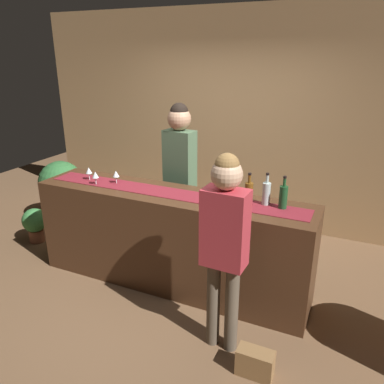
{
  "coord_description": "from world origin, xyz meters",
  "views": [
    {
      "loc": [
        1.66,
        -3.1,
        2.32
      ],
      "look_at": [
        0.24,
        0.0,
        1.07
      ],
      "focal_mm": 35.58,
      "sensor_mm": 36.0,
      "label": 1
    }
  ],
  "objects_px": {
    "wine_bottle_clear": "(266,193)",
    "bartender": "(180,164)",
    "wine_bottle_amber": "(249,193)",
    "handbag": "(255,363)",
    "wine_glass_far_end": "(95,175)",
    "wine_glass_near_customer": "(89,171)",
    "potted_plant_small": "(35,223)",
    "wine_glass_mid_counter": "(116,174)",
    "potted_plant_tall": "(62,187)",
    "wine_bottle_green": "(283,197)",
    "customer_sipping": "(225,236)"
  },
  "relations": [
    {
      "from": "wine_bottle_clear",
      "to": "bartender",
      "type": "distance_m",
      "value": 1.21
    },
    {
      "from": "wine_bottle_amber",
      "to": "handbag",
      "type": "height_order",
      "value": "wine_bottle_amber"
    },
    {
      "from": "wine_glass_far_end",
      "to": "handbag",
      "type": "bearing_deg",
      "value": -20.88
    },
    {
      "from": "wine_glass_near_customer",
      "to": "potted_plant_small",
      "type": "height_order",
      "value": "wine_glass_near_customer"
    },
    {
      "from": "wine_bottle_clear",
      "to": "handbag",
      "type": "distance_m",
      "value": 1.41
    },
    {
      "from": "wine_glass_near_customer",
      "to": "bartender",
      "type": "height_order",
      "value": "bartender"
    },
    {
      "from": "wine_glass_near_customer",
      "to": "wine_glass_mid_counter",
      "type": "distance_m",
      "value": 0.34
    },
    {
      "from": "wine_bottle_amber",
      "to": "potted_plant_small",
      "type": "bearing_deg",
      "value": 178.48
    },
    {
      "from": "wine_glass_near_customer",
      "to": "potted_plant_tall",
      "type": "relative_size",
      "value": 0.16
    },
    {
      "from": "wine_glass_mid_counter",
      "to": "wine_bottle_green",
      "type": "bearing_deg",
      "value": 1.5
    },
    {
      "from": "wine_glass_far_end",
      "to": "wine_bottle_green",
      "type": "bearing_deg",
      "value": 4.89
    },
    {
      "from": "wine_bottle_clear",
      "to": "wine_glass_mid_counter",
      "type": "height_order",
      "value": "wine_bottle_clear"
    },
    {
      "from": "wine_bottle_amber",
      "to": "wine_glass_far_end",
      "type": "relative_size",
      "value": 2.1
    },
    {
      "from": "bartender",
      "to": "wine_glass_far_end",
      "type": "bearing_deg",
      "value": 52.54
    },
    {
      "from": "wine_glass_mid_counter",
      "to": "handbag",
      "type": "height_order",
      "value": "wine_glass_mid_counter"
    },
    {
      "from": "wine_bottle_amber",
      "to": "wine_bottle_clear",
      "type": "relative_size",
      "value": 1.0
    },
    {
      "from": "wine_glass_mid_counter",
      "to": "wine_glass_near_customer",
      "type": "bearing_deg",
      "value": -176.01
    },
    {
      "from": "bartender",
      "to": "potted_plant_small",
      "type": "height_order",
      "value": "bartender"
    },
    {
      "from": "wine_glass_far_end",
      "to": "potted_plant_small",
      "type": "height_order",
      "value": "wine_glass_far_end"
    },
    {
      "from": "wine_glass_near_customer",
      "to": "wine_glass_far_end",
      "type": "bearing_deg",
      "value": -30.26
    },
    {
      "from": "potted_plant_small",
      "to": "handbag",
      "type": "height_order",
      "value": "potted_plant_small"
    },
    {
      "from": "wine_glass_far_end",
      "to": "customer_sipping",
      "type": "bearing_deg",
      "value": -18.96
    },
    {
      "from": "potted_plant_tall",
      "to": "wine_glass_mid_counter",
      "type": "bearing_deg",
      "value": -25.99
    },
    {
      "from": "handbag",
      "to": "wine_bottle_green",
      "type": "bearing_deg",
      "value": 94.01
    },
    {
      "from": "potted_plant_tall",
      "to": "potted_plant_small",
      "type": "distance_m",
      "value": 0.71
    },
    {
      "from": "bartender",
      "to": "potted_plant_tall",
      "type": "height_order",
      "value": "bartender"
    },
    {
      "from": "bartender",
      "to": "handbag",
      "type": "xyz_separation_m",
      "value": [
        1.33,
        -1.43,
        -1.04
      ]
    },
    {
      "from": "wine_bottle_amber",
      "to": "wine_glass_mid_counter",
      "type": "xyz_separation_m",
      "value": [
        -1.44,
        -0.01,
        -0.01
      ]
    },
    {
      "from": "wine_glass_mid_counter",
      "to": "handbag",
      "type": "xyz_separation_m",
      "value": [
        1.8,
        -0.87,
        -1.01
      ]
    },
    {
      "from": "wine_bottle_green",
      "to": "handbag",
      "type": "distance_m",
      "value": 1.37
    },
    {
      "from": "wine_bottle_clear",
      "to": "handbag",
      "type": "height_order",
      "value": "wine_bottle_clear"
    },
    {
      "from": "wine_bottle_green",
      "to": "potted_plant_tall",
      "type": "xyz_separation_m",
      "value": [
        -3.23,
        0.68,
        -0.61
      ]
    },
    {
      "from": "bartender",
      "to": "handbag",
      "type": "bearing_deg",
      "value": 139.2
    },
    {
      "from": "wine_glass_near_customer",
      "to": "bartender",
      "type": "xyz_separation_m",
      "value": [
        0.81,
        0.58,
        0.02
      ]
    },
    {
      "from": "wine_bottle_clear",
      "to": "bartender",
      "type": "xyz_separation_m",
      "value": [
        -1.11,
        0.49,
        0.02
      ]
    },
    {
      "from": "wine_bottle_clear",
      "to": "potted_plant_tall",
      "type": "distance_m",
      "value": 3.2
    },
    {
      "from": "wine_glass_mid_counter",
      "to": "bartender",
      "type": "relative_size",
      "value": 0.08
    },
    {
      "from": "bartender",
      "to": "wine_glass_near_customer",
      "type": "bearing_deg",
      "value": 41.96
    },
    {
      "from": "wine_glass_far_end",
      "to": "potted_plant_small",
      "type": "distance_m",
      "value": 1.5
    },
    {
      "from": "wine_bottle_green",
      "to": "wine_glass_near_customer",
      "type": "distance_m",
      "value": 2.08
    },
    {
      "from": "wine_bottle_clear",
      "to": "potted_plant_tall",
      "type": "bearing_deg",
      "value": 167.95
    },
    {
      "from": "wine_glass_near_customer",
      "to": "wine_bottle_green",
      "type": "bearing_deg",
      "value": 1.91
    },
    {
      "from": "potted_plant_small",
      "to": "handbag",
      "type": "relative_size",
      "value": 1.62
    },
    {
      "from": "potted_plant_small",
      "to": "wine_bottle_amber",
      "type": "bearing_deg",
      "value": -1.52
    },
    {
      "from": "wine_glass_mid_counter",
      "to": "potted_plant_small",
      "type": "height_order",
      "value": "wine_glass_mid_counter"
    },
    {
      "from": "wine_bottle_clear",
      "to": "wine_glass_far_end",
      "type": "xyz_separation_m",
      "value": [
        -1.76,
        -0.19,
        -0.01
      ]
    },
    {
      "from": "wine_glass_mid_counter",
      "to": "handbag",
      "type": "bearing_deg",
      "value": -25.83
    },
    {
      "from": "wine_glass_near_customer",
      "to": "wine_glass_far_end",
      "type": "relative_size",
      "value": 1.0
    },
    {
      "from": "potted_plant_small",
      "to": "handbag",
      "type": "bearing_deg",
      "value": -16.66
    },
    {
      "from": "wine_glass_near_customer",
      "to": "handbag",
      "type": "relative_size",
      "value": 0.51
    }
  ]
}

